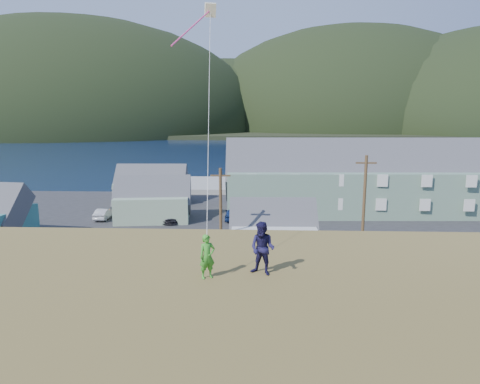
% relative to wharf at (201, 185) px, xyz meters
% --- Properties ---
extents(ground, '(900.00, 900.00, 0.00)m').
position_rel_wharf_xyz_m(ground, '(6.00, -40.00, -0.45)').
color(ground, '#0A1638').
rests_on(ground, ground).
extents(grass_strip, '(110.00, 8.00, 0.10)m').
position_rel_wharf_xyz_m(grass_strip, '(6.00, -42.00, -0.40)').
color(grass_strip, '#4C3D19').
rests_on(grass_strip, ground).
extents(waterfront_lot, '(72.00, 36.00, 0.12)m').
position_rel_wharf_xyz_m(waterfront_lot, '(6.00, -23.00, -0.39)').
color(waterfront_lot, '#28282B').
rests_on(waterfront_lot, ground).
extents(wharf, '(26.00, 14.00, 0.90)m').
position_rel_wharf_xyz_m(wharf, '(0.00, 0.00, 0.00)').
color(wharf, gray).
rests_on(wharf, ground).
extents(far_shore, '(900.00, 320.00, 2.00)m').
position_rel_wharf_xyz_m(far_shore, '(6.00, 290.00, 0.55)').
color(far_shore, black).
rests_on(far_shore, ground).
extents(far_hills, '(760.00, 265.00, 143.00)m').
position_rel_wharf_xyz_m(far_hills, '(41.59, 239.38, 1.55)').
color(far_hills, black).
rests_on(far_hills, ground).
extents(lodge, '(32.86, 10.41, 11.44)m').
position_rel_wharf_xyz_m(lodge, '(22.03, -18.01, 3.96)').
color(lodge, gray).
rests_on(lodge, waterfront_lot).
extents(shed_palegreen_near, '(9.43, 6.53, 6.40)m').
position_rel_wharf_xyz_m(shed_palegreen_near, '(-2.55, -23.01, 1.97)').
color(shed_palegreen_near, gray).
rests_on(shed_palegreen_near, waterfront_lot).
extents(shed_white, '(7.78, 5.28, 6.12)m').
position_rel_wharf_xyz_m(shed_white, '(11.12, -34.83, 1.91)').
color(shed_white, beige).
rests_on(shed_white, waterfront_lot).
extents(shed_palegreen_far, '(10.07, 5.96, 6.64)m').
position_rel_wharf_xyz_m(shed_palegreen_far, '(-5.24, -12.92, 2.10)').
color(shed_palegreen_far, slate).
rests_on(shed_palegreen_far, waterfront_lot).
extents(utility_poles, '(32.78, 0.24, 9.22)m').
position_rel_wharf_xyz_m(utility_poles, '(3.51, -38.50, 4.07)').
color(utility_poles, '#47331E').
rests_on(utility_poles, waterfront_lot).
extents(parked_cars, '(20.52, 12.69, 1.57)m').
position_rel_wharf_xyz_m(parked_cars, '(-0.61, -19.08, 0.41)').
color(parked_cars, '#222127').
rests_on(parked_cars, waterfront_lot).
extents(kite_flyer_green, '(0.64, 0.56, 1.46)m').
position_rel_wharf_xyz_m(kite_flyer_green, '(8.11, -58.44, 7.48)').
color(kite_flyer_green, '#369127').
rests_on(kite_flyer_green, hillside).
extents(kite_flyer_navy, '(1.07, 0.98, 1.80)m').
position_rel_wharf_xyz_m(kite_flyer_navy, '(9.91, -58.04, 7.65)').
color(kite_flyer_navy, '#19163D').
rests_on(kite_flyer_navy, hillside).
extents(kite_rig, '(0.90, 3.12, 9.91)m').
position_rel_wharf_xyz_m(kite_rig, '(7.60, -53.03, 16.04)').
color(kite_rig, '#FDF1C1').
rests_on(kite_rig, ground).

